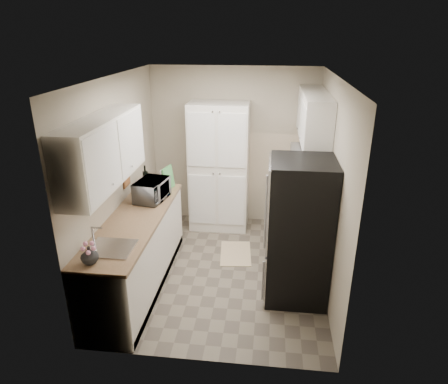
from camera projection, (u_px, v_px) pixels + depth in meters
The scene contains 16 objects.
ground at pixel (222, 270), 5.35m from camera, with size 3.20×3.20×0.00m, color #665B4C.
room_shell at pixel (220, 153), 4.73m from camera, with size 2.64×3.24×2.52m.
pantry_cabinet at pixel (219, 167), 6.21m from camera, with size 0.90×0.55×2.00m, color silver.
base_cabinet_left at pixel (138, 253), 4.90m from camera, with size 0.60×2.30×0.88m, color silver.
countertop_left at pixel (134, 220), 4.73m from camera, with size 0.63×2.33×0.04m, color #846647.
base_cabinet_right at pixel (294, 207), 6.18m from camera, with size 0.60×0.80×0.88m, color silver.
countertop_right at pixel (296, 179), 6.00m from camera, with size 0.63×0.83×0.04m, color #846647.
electric_range at pixel (296, 228), 5.43m from camera, with size 0.71×0.78×1.13m.
refrigerator at pixel (299, 231), 4.56m from camera, with size 0.70×0.72×1.70m, color #B7B7BC.
microwave at pixel (152, 190), 5.18m from camera, with size 0.49×0.33×0.27m, color silver.
wine_bottle at pixel (145, 178), 5.58m from camera, with size 0.08×0.08×0.30m, color black.
flower_vase at pixel (89, 255), 3.77m from camera, with size 0.17×0.17×0.18m, color white.
cutting_board at pixel (168, 178), 5.53m from camera, with size 0.02×0.26×0.32m, color #439C4C.
toaster_oven at pixel (293, 170), 6.03m from camera, with size 0.29×0.36×0.21m, color silver.
fruit_basket at pixel (293, 160), 5.95m from camera, with size 0.29×0.29×0.12m, color orange, non-canonical shape.
kitchen_mat at pixel (236, 253), 5.73m from camera, with size 0.43×0.68×0.01m, color #D3B78D.
Camera 1 is at (0.56, -4.53, 2.98)m, focal length 32.00 mm.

